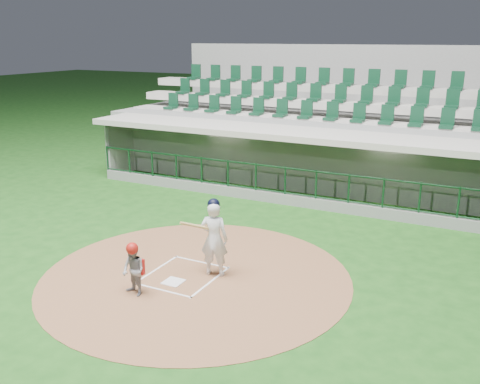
{
  "coord_description": "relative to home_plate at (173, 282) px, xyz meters",
  "views": [
    {
      "loc": [
        6.38,
        -9.9,
        5.39
      ],
      "look_at": [
        0.03,
        2.6,
        1.3
      ],
      "focal_mm": 40.0,
      "sensor_mm": 36.0,
      "label": 1
    }
  ],
  "objects": [
    {
      "name": "catcher",
      "position": [
        -0.41,
        -0.87,
        0.58
      ],
      "size": [
        0.65,
        0.57,
        1.2
      ],
      "color": "gray",
      "rests_on": "dirt_circle"
    },
    {
      "name": "home_plate",
      "position": [
        0.0,
        0.0,
        0.0
      ],
      "size": [
        0.43,
        0.43,
        0.02
      ],
      "primitive_type": "cube",
      "color": "white",
      "rests_on": "dirt_circle"
    },
    {
      "name": "dugout_structure",
      "position": [
        0.11,
        8.52,
        0.93
      ],
      "size": [
        16.4,
        3.7,
        3.0
      ],
      "color": "slate",
      "rests_on": "ground"
    },
    {
      "name": "ground",
      "position": [
        0.0,
        0.7,
        -0.02
      ],
      "size": [
        120.0,
        120.0,
        0.0
      ],
      "primitive_type": "plane",
      "color": "#184814",
      "rests_on": "ground"
    },
    {
      "name": "batter",
      "position": [
        0.63,
        0.79,
        0.92
      ],
      "size": [
        0.9,
        0.92,
        1.87
      ],
      "color": "silver",
      "rests_on": "dirt_circle"
    },
    {
      "name": "batter_box_chalk",
      "position": [
        0.0,
        0.4,
        -0.0
      ],
      "size": [
        1.55,
        1.8,
        0.01
      ],
      "color": "white",
      "rests_on": "ground"
    },
    {
      "name": "seating_deck",
      "position": [
        0.0,
        11.61,
        1.4
      ],
      "size": [
        17.0,
        6.72,
        5.15
      ],
      "color": "gray",
      "rests_on": "ground"
    },
    {
      "name": "dirt_circle",
      "position": [
        0.3,
        0.5,
        -0.02
      ],
      "size": [
        7.2,
        7.2,
        0.01
      ],
      "primitive_type": "cylinder",
      "color": "brown",
      "rests_on": "ground"
    }
  ]
}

